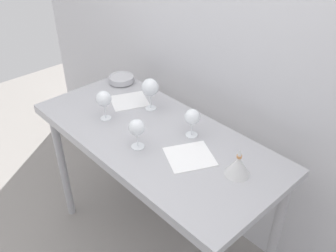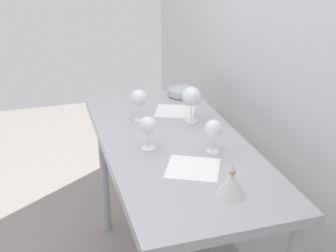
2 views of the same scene
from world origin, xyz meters
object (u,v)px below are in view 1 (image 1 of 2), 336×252
tasting_sheet_upper (190,156)px  decanter_funnel (238,166)px  wine_glass_far_right (192,118)px  tasting_bowl (121,79)px  wine_glass_near_left (104,99)px  wine_glass_near_center (137,128)px  wine_glass_far_left (150,88)px  tasting_sheet_lower (129,101)px

tasting_sheet_upper → decanter_funnel: decanter_funnel is taller
wine_glass_far_right → tasting_bowl: 0.73m
wine_glass_far_right → wine_glass_near_left: wine_glass_near_left is taller
tasting_bowl → wine_glass_near_left: bearing=-48.5°
wine_glass_near_center → wine_glass_near_left: (-0.32, 0.03, 0.01)m
wine_glass_near_center → wine_glass_near_left: 0.32m
wine_glass_near_left → tasting_sheet_upper: wine_glass_near_left is taller
decanter_funnel → tasting_sheet_upper: bearing=-163.4°
tasting_sheet_upper → tasting_bowl: size_ratio=1.32×
wine_glass_far_right → tasting_bowl: (-0.72, 0.09, -0.08)m
wine_glass_near_left → wine_glass_far_left: bearing=70.5°
wine_glass_near_left → tasting_sheet_upper: size_ratio=0.78×
wine_glass_far_right → tasting_bowl: bearing=172.5°
tasting_sheet_upper → tasting_sheet_lower: size_ratio=1.03×
wine_glass_far_left → tasting_sheet_lower: wine_glass_far_left is taller
wine_glass_far_left → tasting_sheet_lower: size_ratio=0.89×
tasting_sheet_lower → decanter_funnel: bearing=20.8°
wine_glass_far_left → tasting_bowl: (-0.38, 0.07, -0.11)m
wine_glass_far_left → decanter_funnel: size_ratio=1.36×
wine_glass_far_left → tasting_sheet_upper: 0.51m
tasting_bowl → decanter_funnel: (1.07, -0.16, 0.02)m
tasting_sheet_upper → tasting_bowl: tasting_bowl is taller
tasting_sheet_upper → tasting_sheet_lower: same height
wine_glass_far_left → tasting_sheet_lower: 0.20m
wine_glass_far_right → tasting_sheet_upper: size_ratio=0.71×
decanter_funnel → tasting_sheet_lower: bearing=176.8°
wine_glass_far_right → tasting_sheet_lower: (-0.50, -0.02, -0.11)m
tasting_sheet_lower → tasting_bowl: bearing=177.4°
wine_glass_near_center → decanter_funnel: bearing=23.5°
decanter_funnel → tasting_bowl: bearing=171.5°
wine_glass_far_left → wine_glass_far_right: bearing=-3.5°
tasting_sheet_upper → tasting_bowl: 0.87m
wine_glass_far_left → tasting_bowl: size_ratio=1.15×
tasting_sheet_lower → tasting_bowl: 0.25m
wine_glass_near_center → wine_glass_far_left: bearing=129.3°
tasting_bowl → wine_glass_far_right: bearing=-7.5°
tasting_bowl → decanter_funnel: bearing=-8.5°
wine_glass_near_left → tasting_sheet_upper: bearing=9.9°
tasting_bowl → wine_glass_far_left: bearing=-11.1°
wine_glass_far_left → wine_glass_near_left: bearing=-109.5°
wine_glass_near_center → wine_glass_far_right: bearing=67.1°
tasting_sheet_lower → decanter_funnel: (0.84, -0.05, 0.05)m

